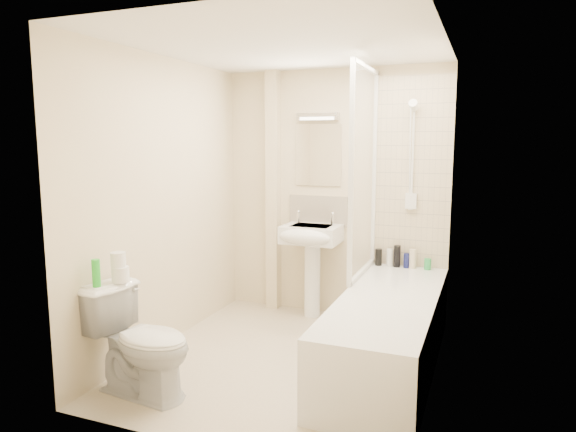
% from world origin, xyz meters
% --- Properties ---
extents(floor, '(2.50, 2.50, 0.00)m').
position_xyz_m(floor, '(0.00, 0.00, 0.00)').
color(floor, beige).
rests_on(floor, ground).
extents(wall_back, '(2.20, 0.02, 2.40)m').
position_xyz_m(wall_back, '(0.00, 1.25, 1.20)').
color(wall_back, beige).
rests_on(wall_back, ground).
extents(wall_left, '(0.02, 2.50, 2.40)m').
position_xyz_m(wall_left, '(-1.10, 0.00, 1.20)').
color(wall_left, beige).
rests_on(wall_left, ground).
extents(wall_right, '(0.02, 2.50, 2.40)m').
position_xyz_m(wall_right, '(1.10, 0.00, 1.20)').
color(wall_right, beige).
rests_on(wall_right, ground).
extents(ceiling, '(2.20, 2.50, 0.02)m').
position_xyz_m(ceiling, '(0.00, 0.00, 2.40)').
color(ceiling, white).
rests_on(ceiling, wall_back).
extents(tile_back, '(0.70, 0.01, 1.75)m').
position_xyz_m(tile_back, '(0.75, 1.24, 1.42)').
color(tile_back, beige).
rests_on(tile_back, wall_back).
extents(tile_right, '(0.01, 2.10, 1.75)m').
position_xyz_m(tile_right, '(1.09, 0.20, 1.42)').
color(tile_right, beige).
rests_on(tile_right, wall_right).
extents(pipe_boxing, '(0.12, 0.12, 2.40)m').
position_xyz_m(pipe_boxing, '(-0.62, 1.19, 1.20)').
color(pipe_boxing, beige).
rests_on(pipe_boxing, ground).
extents(splashback, '(0.60, 0.02, 0.30)m').
position_xyz_m(splashback, '(-0.16, 1.24, 1.03)').
color(splashback, beige).
rests_on(splashback, wall_back).
extents(mirror, '(0.46, 0.01, 0.60)m').
position_xyz_m(mirror, '(-0.16, 1.24, 1.58)').
color(mirror, white).
rests_on(mirror, wall_back).
extents(strip_light, '(0.42, 0.07, 0.07)m').
position_xyz_m(strip_light, '(-0.16, 1.22, 1.95)').
color(strip_light, silver).
rests_on(strip_light, wall_back).
extents(bathtub, '(0.70, 2.10, 0.55)m').
position_xyz_m(bathtub, '(0.75, 0.20, 0.29)').
color(bathtub, white).
rests_on(bathtub, ground).
extents(shower_screen, '(0.04, 0.92, 1.80)m').
position_xyz_m(shower_screen, '(0.40, 0.80, 1.45)').
color(shower_screen, white).
rests_on(shower_screen, bathtub).
extents(shower_fixture, '(0.10, 0.16, 0.99)m').
position_xyz_m(shower_fixture, '(0.75, 1.19, 1.55)').
color(shower_fixture, white).
rests_on(shower_fixture, wall_back).
extents(pedestal_sink, '(0.54, 0.49, 1.04)m').
position_xyz_m(pedestal_sink, '(-0.16, 1.01, 0.73)').
color(pedestal_sink, white).
rests_on(pedestal_sink, ground).
extents(bottle_black_a, '(0.06, 0.06, 0.16)m').
position_xyz_m(bottle_black_a, '(0.47, 1.16, 0.63)').
color(bottle_black_a, black).
rests_on(bottle_black_a, bathtub).
extents(bottle_white_a, '(0.06, 0.06, 0.17)m').
position_xyz_m(bottle_white_a, '(0.58, 1.16, 0.63)').
color(bottle_white_a, silver).
rests_on(bottle_white_a, bathtub).
extents(bottle_black_b, '(0.06, 0.06, 0.20)m').
position_xyz_m(bottle_black_b, '(0.65, 1.16, 0.65)').
color(bottle_black_b, black).
rests_on(bottle_black_b, bathtub).
extents(bottle_blue, '(0.06, 0.06, 0.14)m').
position_xyz_m(bottle_blue, '(0.74, 1.16, 0.62)').
color(bottle_blue, '#121751').
rests_on(bottle_blue, bathtub).
extents(bottle_cream, '(0.07, 0.07, 0.18)m').
position_xyz_m(bottle_cream, '(0.79, 1.16, 0.64)').
color(bottle_cream, beige).
rests_on(bottle_cream, bathtub).
extents(bottle_green, '(0.06, 0.06, 0.10)m').
position_xyz_m(bottle_green, '(0.93, 1.16, 0.60)').
color(bottle_green, green).
rests_on(bottle_green, bathtub).
extents(toilet, '(0.60, 0.84, 0.75)m').
position_xyz_m(toilet, '(-0.72, -0.85, 0.37)').
color(toilet, white).
rests_on(toilet, ground).
extents(toilet_roll_lower, '(0.12, 0.12, 0.11)m').
position_xyz_m(toilet_roll_lower, '(-0.93, -0.78, 0.80)').
color(toilet_roll_lower, white).
rests_on(toilet_roll_lower, toilet).
extents(toilet_roll_upper, '(0.10, 0.10, 0.10)m').
position_xyz_m(toilet_roll_upper, '(-0.94, -0.78, 0.91)').
color(toilet_roll_upper, white).
rests_on(toilet_roll_upper, toilet_roll_lower).
extents(green_bottle, '(0.05, 0.05, 0.19)m').
position_xyz_m(green_bottle, '(-1.00, -0.94, 0.84)').
color(green_bottle, green).
rests_on(green_bottle, toilet).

